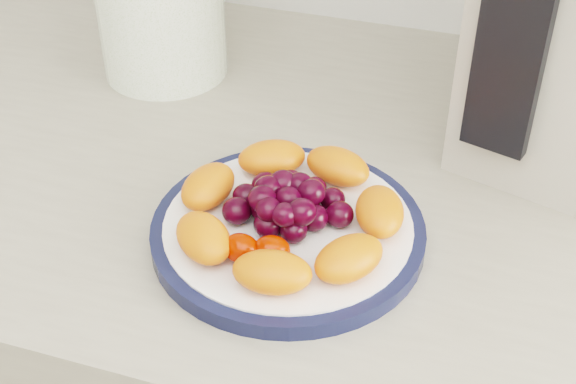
% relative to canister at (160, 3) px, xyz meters
% --- Properties ---
extents(plate_rim, '(0.23, 0.23, 0.01)m').
position_rel_canister_xyz_m(plate_rim, '(0.22, -0.23, -0.07)').
color(plate_rim, '#121735').
rests_on(plate_rim, counter).
extents(plate_face, '(0.21, 0.21, 0.02)m').
position_rel_canister_xyz_m(plate_face, '(0.22, -0.23, -0.07)').
color(plate_face, white).
rests_on(plate_face, counter).
extents(canister, '(0.17, 0.17, 0.16)m').
position_rel_canister_xyz_m(canister, '(0.00, 0.00, 0.00)').
color(canister, '#497411').
rests_on(canister, counter).
extents(appliance_panel, '(0.06, 0.03, 0.25)m').
position_rel_canister_xyz_m(appliance_panel, '(0.37, -0.11, 0.09)').
color(appliance_panel, black).
rests_on(appliance_panel, appliance_body).
extents(fruit_plate, '(0.20, 0.20, 0.04)m').
position_rel_canister_xyz_m(fruit_plate, '(0.22, -0.24, -0.05)').
color(fruit_plate, '#FF5317').
rests_on(fruit_plate, plate_face).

